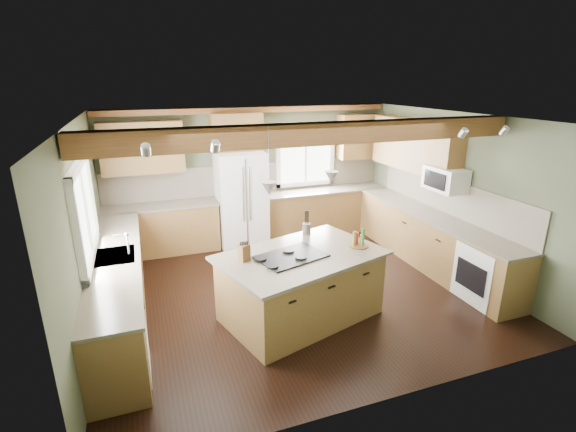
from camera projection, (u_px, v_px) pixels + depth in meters
name	position (u px, v px, depth m)	size (l,w,h in m)	color
floor	(295.00, 289.00, 6.46)	(5.60, 5.60, 0.00)	black
ceiling	(296.00, 117.00, 5.63)	(5.60, 5.60, 0.00)	silver
wall_back	(251.00, 174.00, 8.28)	(5.60, 5.60, 0.00)	#444B35
wall_left	(84.00, 232.00, 5.14)	(5.00, 5.00, 0.00)	#444B35
wall_right	(452.00, 192.00, 6.95)	(5.00, 5.00, 0.00)	#444B35
ceiling_beam	(318.00, 134.00, 5.02)	(5.55, 0.26, 0.26)	#573319
soffit_trim	(250.00, 110.00, 7.79)	(5.55, 0.20, 0.10)	#573319
backsplash_back	(251.00, 178.00, 8.29)	(5.58, 0.03, 0.58)	brown
backsplash_right	(449.00, 196.00, 7.02)	(0.03, 3.70, 0.58)	brown
base_cab_back_left	(163.00, 230.00, 7.70)	(2.02, 0.60, 0.88)	brown
counter_back_left	(160.00, 206.00, 7.56)	(2.06, 0.64, 0.04)	brown
base_cab_back_right	(324.00, 211.00, 8.76)	(2.62, 0.60, 0.88)	brown
counter_back_right	(325.00, 190.00, 8.62)	(2.66, 0.64, 0.04)	brown
base_cab_left	(119.00, 289.00, 5.56)	(0.60, 3.70, 0.88)	brown
counter_left	(114.00, 257.00, 5.41)	(0.64, 3.74, 0.04)	brown
base_cab_right	(430.00, 241.00, 7.17)	(0.60, 3.70, 0.88)	brown
counter_right	(433.00, 216.00, 7.02)	(0.64, 3.74, 0.04)	brown
upper_cab_back_left	(142.00, 148.00, 7.27)	(1.40, 0.35, 0.90)	brown
upper_cab_over_fridge	(236.00, 132.00, 7.75)	(0.96, 0.35, 0.70)	brown
upper_cab_right	(414.00, 146.00, 7.49)	(0.35, 2.20, 0.90)	brown
upper_cab_back_corner	(359.00, 136.00, 8.66)	(0.90, 0.35, 0.90)	brown
window_left	(83.00, 212.00, 5.11)	(0.04, 1.60, 1.05)	white
window_back	(305.00, 158.00, 8.55)	(1.10, 0.04, 1.00)	white
sink	(114.00, 257.00, 5.41)	(0.50, 0.65, 0.03)	#262628
faucet	(128.00, 244.00, 5.42)	(0.02, 0.02, 0.28)	#B2B2B7
dishwasher	(117.00, 345.00, 4.40)	(0.60, 0.60, 0.84)	white
oven	(487.00, 273.00, 6.01)	(0.60, 0.72, 0.84)	white
microwave	(445.00, 179.00, 6.75)	(0.40, 0.70, 0.38)	white
pendant_left	(269.00, 189.00, 4.87)	(0.18, 0.18, 0.16)	#B2B2B7
pendant_right	(331.00, 177.00, 5.42)	(0.18, 0.18, 0.16)	#B2B2B7
refrigerator	(241.00, 199.00, 7.97)	(0.90, 0.74, 1.80)	white
island	(301.00, 287.00, 5.60)	(1.96, 1.20, 0.88)	brown
island_top	(301.00, 255.00, 5.45)	(2.09, 1.33, 0.04)	brown
cooktop	(291.00, 256.00, 5.35)	(0.85, 0.57, 0.02)	black
knife_block	(244.00, 253.00, 5.22)	(0.13, 0.10, 0.21)	brown
utensil_crock	(307.00, 229.00, 6.12)	(0.12, 0.12, 0.16)	#3F3532
bottle_tray	(359.00, 238.00, 5.66)	(0.26, 0.26, 0.24)	brown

